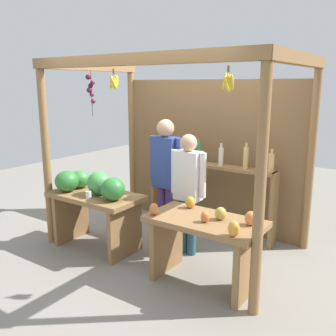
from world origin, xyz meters
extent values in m
plane|color=gray|center=(0.00, 0.00, 0.00)|extent=(12.00, 12.00, 0.00)
cylinder|color=olive|center=(-1.44, -0.86, 1.20)|extent=(0.10, 0.10, 2.39)
cylinder|color=olive|center=(1.44, -0.86, 1.20)|extent=(0.10, 0.10, 2.39)
cylinder|color=olive|center=(-1.44, 0.86, 1.20)|extent=(0.10, 0.10, 2.39)
cylinder|color=olive|center=(1.44, 0.86, 1.20)|extent=(0.10, 0.10, 2.39)
cube|color=olive|center=(0.00, -0.86, 2.33)|extent=(2.98, 0.12, 0.12)
cube|color=olive|center=(-1.44, 0.00, 2.33)|extent=(0.12, 1.82, 0.12)
cube|color=olive|center=(1.44, 0.00, 2.33)|extent=(0.12, 1.82, 0.12)
cube|color=brown|center=(0.00, 0.88, 1.08)|extent=(2.88, 0.04, 2.15)
cylinder|color=brown|center=(-0.36, -0.71, 2.22)|extent=(0.02, 0.02, 0.06)
ellipsoid|color=gold|center=(-0.34, -0.71, 2.10)|extent=(0.04, 0.07, 0.13)
ellipsoid|color=gold|center=(-0.34, -0.69, 2.12)|extent=(0.06, 0.06, 0.14)
ellipsoid|color=gold|center=(-0.36, -0.66, 2.11)|extent=(0.06, 0.04, 0.13)
ellipsoid|color=gold|center=(-0.38, -0.68, 2.13)|extent=(0.06, 0.05, 0.14)
ellipsoid|color=gold|center=(-0.40, -0.70, 2.10)|extent=(0.05, 0.08, 0.14)
ellipsoid|color=gold|center=(-0.39, -0.72, 2.10)|extent=(0.06, 0.08, 0.14)
ellipsoid|color=gold|center=(-0.37, -0.73, 2.12)|extent=(0.05, 0.05, 0.13)
ellipsoid|color=gold|center=(-0.36, -0.73, 2.09)|extent=(0.09, 0.04, 0.13)
ellipsoid|color=gold|center=(-0.33, -0.74, 2.09)|extent=(0.07, 0.07, 0.14)
cylinder|color=brown|center=(1.01, -0.66, 2.22)|extent=(0.02, 0.02, 0.06)
ellipsoid|color=gold|center=(1.05, -0.67, 2.10)|extent=(0.04, 0.06, 0.15)
ellipsoid|color=gold|center=(1.02, -0.65, 2.08)|extent=(0.07, 0.07, 0.15)
ellipsoid|color=gold|center=(1.01, -0.63, 2.08)|extent=(0.07, 0.04, 0.15)
ellipsoid|color=gold|center=(0.99, -0.64, 2.11)|extent=(0.07, 0.06, 0.15)
ellipsoid|color=gold|center=(0.97, -0.65, 2.10)|extent=(0.06, 0.09, 0.15)
ellipsoid|color=gold|center=(0.98, -0.67, 2.12)|extent=(0.05, 0.08, 0.15)
ellipsoid|color=gold|center=(1.00, -0.68, 2.11)|extent=(0.07, 0.05, 0.15)
ellipsoid|color=gold|center=(1.01, -0.70, 2.09)|extent=(0.08, 0.04, 0.15)
ellipsoid|color=gold|center=(1.02, -0.68, 2.10)|extent=(0.05, 0.06, 0.15)
cylinder|color=#4C422D|center=(-0.82, -0.61, 1.98)|extent=(0.01, 0.01, 0.55)
sphere|color=#47142D|center=(-0.85, -0.63, 2.17)|extent=(0.07, 0.07, 0.07)
sphere|color=#511938|center=(-0.79, -0.62, 2.10)|extent=(0.06, 0.06, 0.06)
sphere|color=#47142D|center=(-0.83, -0.61, 2.07)|extent=(0.06, 0.06, 0.06)
sphere|color=#511938|center=(-0.84, -0.62, 2.02)|extent=(0.07, 0.07, 0.07)
sphere|color=#601E42|center=(-0.84, -0.59, 1.96)|extent=(0.06, 0.06, 0.06)
sphere|color=#601E42|center=(-0.81, -0.60, 1.88)|extent=(0.06, 0.06, 0.06)
cube|color=olive|center=(-0.79, -0.65, 0.70)|extent=(1.21, 0.64, 0.06)
cube|color=olive|center=(-1.27, -0.65, 0.33)|extent=(0.06, 0.58, 0.67)
cube|color=olive|center=(-0.31, -0.65, 0.33)|extent=(0.06, 0.58, 0.67)
ellipsoid|color=#38843D|center=(-1.17, -0.55, 0.85)|extent=(0.27, 0.27, 0.24)
ellipsoid|color=#429347|center=(-0.73, -0.64, 0.88)|extent=(0.36, 0.36, 0.30)
ellipsoid|color=#2D7533|center=(-0.42, -0.72, 0.86)|extent=(0.41, 0.41, 0.28)
ellipsoid|color=#2D7533|center=(-1.18, -0.77, 0.86)|extent=(0.39, 0.39, 0.27)
cylinder|color=white|center=(-0.73, -0.83, 0.77)|extent=(0.07, 0.07, 0.09)
cube|color=olive|center=(0.79, -0.65, 0.70)|extent=(1.21, 0.64, 0.06)
cube|color=olive|center=(0.31, -0.65, 0.33)|extent=(0.06, 0.58, 0.67)
cube|color=olive|center=(1.27, -0.65, 0.33)|extent=(0.06, 0.58, 0.67)
ellipsoid|color=#CC7038|center=(0.84, -0.73, 0.78)|extent=(0.12, 0.12, 0.12)
ellipsoid|color=gold|center=(1.23, -0.90, 0.80)|extent=(0.11, 0.11, 0.15)
ellipsoid|color=#CC7038|center=(0.29, -0.85, 0.79)|extent=(0.14, 0.14, 0.13)
ellipsoid|color=#B79E47|center=(0.94, -0.58, 0.79)|extent=(0.14, 0.14, 0.14)
ellipsoid|color=gold|center=(0.49, -0.44, 0.79)|extent=(0.14, 0.14, 0.13)
ellipsoid|color=#E07F47|center=(1.25, -0.55, 0.80)|extent=(0.16, 0.16, 0.15)
cube|color=olive|center=(-0.79, 0.65, 0.50)|extent=(0.05, 0.20, 1.00)
cube|color=olive|center=(1.08, 0.65, 0.50)|extent=(0.05, 0.20, 1.00)
cube|color=olive|center=(0.14, 0.65, 0.98)|extent=(1.87, 0.22, 0.04)
cylinder|color=#D8B266|center=(-0.72, 0.65, 1.13)|extent=(0.07, 0.07, 0.25)
cylinder|color=#D8B266|center=(-0.72, 0.65, 1.28)|extent=(0.03, 0.03, 0.06)
cylinder|color=gold|center=(-0.38, 0.65, 1.13)|extent=(0.07, 0.07, 0.26)
cylinder|color=gold|center=(-0.38, 0.65, 1.29)|extent=(0.03, 0.03, 0.06)
cylinder|color=#338C4C|center=(-0.03, 0.65, 1.13)|extent=(0.07, 0.07, 0.27)
cylinder|color=#338C4C|center=(-0.03, 0.65, 1.30)|extent=(0.03, 0.03, 0.06)
cylinder|color=silver|center=(0.31, 0.65, 1.12)|extent=(0.07, 0.07, 0.25)
cylinder|color=silver|center=(0.31, 0.65, 1.28)|extent=(0.03, 0.03, 0.06)
cylinder|color=#D8B266|center=(0.67, 0.65, 1.14)|extent=(0.07, 0.07, 0.29)
cylinder|color=#D8B266|center=(0.67, 0.65, 1.32)|extent=(0.03, 0.03, 0.06)
cylinder|color=#D8B266|center=(1.01, 0.65, 1.12)|extent=(0.07, 0.07, 0.24)
cylinder|color=#D8B266|center=(1.01, 0.65, 1.27)|extent=(0.03, 0.03, 0.06)
cylinder|color=#502E6E|center=(-0.21, -0.01, 0.39)|extent=(0.11, 0.11, 0.78)
cylinder|color=#502E6E|center=(-0.09, -0.01, 0.39)|extent=(0.11, 0.11, 0.78)
cube|color=#2D428C|center=(-0.15, -0.01, 1.10)|extent=(0.32, 0.19, 0.66)
cylinder|color=#2D428C|center=(-0.35, -0.01, 1.14)|extent=(0.08, 0.08, 0.59)
cylinder|color=#2D428C|center=(0.05, -0.01, 1.14)|extent=(0.08, 0.08, 0.59)
sphere|color=tan|center=(-0.15, -0.01, 1.54)|extent=(0.22, 0.22, 0.22)
cylinder|color=#28566C|center=(0.21, -0.13, 0.35)|extent=(0.11, 0.11, 0.71)
cylinder|color=#28566C|center=(0.33, -0.13, 0.35)|extent=(0.11, 0.11, 0.71)
cube|color=white|center=(0.27, -0.13, 1.01)|extent=(0.32, 0.19, 0.60)
cylinder|color=white|center=(0.07, -0.13, 1.04)|extent=(0.08, 0.08, 0.54)
cylinder|color=white|center=(0.47, -0.13, 1.04)|extent=(0.08, 0.08, 0.54)
sphere|color=tan|center=(0.27, -0.13, 1.41)|extent=(0.20, 0.20, 0.20)
camera|label=1|loc=(2.54, -3.86, 2.08)|focal=39.84mm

